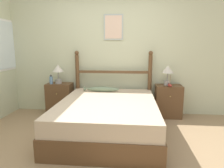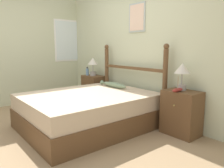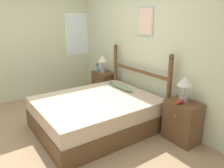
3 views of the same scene
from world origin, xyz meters
TOP-DOWN VIEW (x-y plane):
  - ground_plane at (0.00, 0.00)m, footprint 16.00×16.00m
  - wall_back at (0.00, 1.73)m, footprint 6.40×0.08m
  - bed at (0.10, 0.62)m, footprint 1.59×1.99m
  - headboard at (0.10, 1.57)m, footprint 1.60×0.09m
  - nightstand_left at (-1.03, 1.49)m, footprint 0.52×0.38m
  - nightstand_right at (1.23, 1.49)m, footprint 0.52×0.38m
  - table_lamp_left at (-1.04, 1.48)m, footprint 0.23×0.23m
  - table_lamp_right at (1.19, 1.52)m, footprint 0.23×0.23m
  - bottle at (-1.18, 1.42)m, footprint 0.07×0.07m
  - model_boat at (1.22, 1.38)m, footprint 0.07×0.24m
  - fish_pillow at (-0.10, 1.30)m, footprint 0.70×0.10m

SIDE VIEW (x-z plane):
  - ground_plane at x=0.00m, z-range 0.00..0.00m
  - bed at x=0.10m, z-range 0.00..0.54m
  - nightstand_left at x=-1.03m, z-range 0.00..0.65m
  - nightstand_right at x=1.23m, z-range 0.00..0.65m
  - fish_pillow at x=-0.10m, z-range 0.54..0.64m
  - model_boat at x=1.22m, z-range 0.57..0.79m
  - headboard at x=0.10m, z-range 0.06..1.39m
  - bottle at x=-1.18m, z-range 0.64..0.84m
  - table_lamp_left at x=-1.04m, z-range 0.73..1.13m
  - table_lamp_right at x=1.19m, z-range 0.73..1.13m
  - wall_back at x=0.00m, z-range 0.00..2.55m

